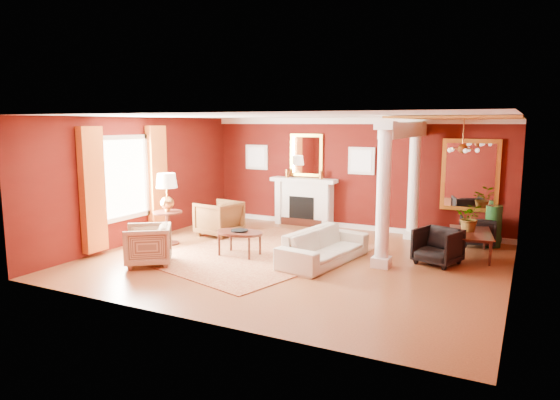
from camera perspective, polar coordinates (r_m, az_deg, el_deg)
The scene contains 27 objects.
ground at distance 10.25m, azimuth 1.76°, elevation -6.86°, with size 8.00×8.00×0.00m, color brown.
room_shell at distance 9.90m, azimuth 1.81°, elevation 4.47°, with size 8.04×7.04×2.92m.
fireplace at distance 13.59m, azimuth 2.75°, elevation -0.18°, with size 1.85×0.42×1.29m.
overmantel_mirror at distance 13.58m, azimuth 3.02°, elevation 5.13°, with size 0.95×0.07×1.15m.
flank_window_left at distance 14.29m, azimuth -2.68°, elevation 4.92°, with size 0.70×0.07×0.70m.
flank_window_right at distance 13.05m, azimuth 9.29°, elevation 4.44°, with size 0.70×0.07×0.70m.
left_window at distance 11.69m, azimuth -17.10°, elevation 1.82°, with size 0.21×2.55×2.60m.
column_front at distance 9.66m, azimuth 11.73°, elevation 0.66°, with size 0.36×0.36×2.80m.
column_back at distance 12.27m, azimuth 15.06°, elevation 2.24°, with size 0.36×0.36×2.80m.
header_beam at distance 11.12m, azimuth 14.12°, elevation 7.79°, with size 0.30×3.20×0.32m, color white.
amber_ceiling at distance 10.77m, azimuth 20.02°, elevation 8.84°, with size 2.30×3.40×0.04m, color gold.
dining_mirror at distance 12.52m, azimuth 20.89°, elevation 2.65°, with size 1.30×0.07×1.70m.
chandelier at distance 10.83m, azimuth 20.15°, elevation 5.53°, with size 0.60×0.62×0.75m.
crown_trim at distance 13.09m, azimuth 8.34°, elevation 8.95°, with size 8.00×0.08×0.16m, color white.
base_trim at distance 13.36m, azimuth 8.08°, elevation -2.97°, with size 8.00×0.08×0.12m, color white.
rug at distance 10.74m, azimuth -2.21°, elevation -6.07°, with size 3.28×4.37×0.02m, color maroon.
sofa at distance 10.01m, azimuth 5.06°, elevation -4.68°, with size 2.24×0.65×0.88m, color beige.
armchair_leopard at distance 12.41m, azimuth -7.01°, elevation -1.90°, with size 0.92×0.86×0.95m, color black.
armchair_stripe at distance 10.14m, azimuth -14.86°, elevation -4.77°, with size 0.85×0.80×0.88m, color tan.
coffee_table at distance 10.48m, azimuth -4.65°, elevation -3.85°, with size 1.04×1.04×0.52m.
coffee_book at distance 10.43m, azimuth -4.99°, elevation -3.08°, with size 0.15×0.02×0.20m, color black.
side_table at distance 11.63m, azimuth -12.78°, elevation 0.46°, with size 0.66×0.66×1.64m.
dining_table at distance 11.16m, azimuth 21.08°, elevation -3.99°, with size 1.46×0.51×0.82m, color black.
dining_chair_near at distance 10.33m, azimuth 17.58°, elevation -4.88°, with size 0.77×0.72×0.79m, color black.
dining_chair_far at distance 12.19m, azimuth 21.59°, elevation -3.19°, with size 0.71×0.66×0.73m, color black.
green_urn at distance 12.20m, azimuth 23.16°, elevation -3.23°, with size 0.40×0.40×0.95m.
potted_plant at distance 11.09m, azimuth 20.97°, elevation -0.69°, with size 0.54×0.60×0.46m, color #26591E.
Camera 1 is at (4.18, -8.94, 2.76)m, focal length 32.00 mm.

